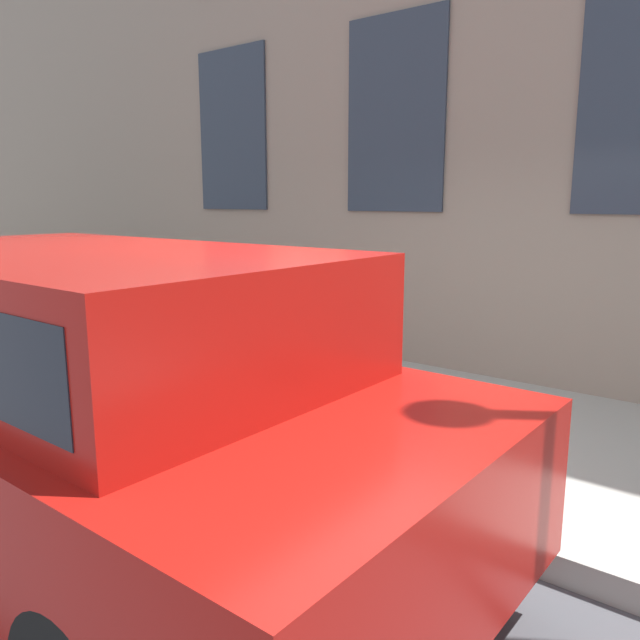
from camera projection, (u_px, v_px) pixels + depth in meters
The scene contains 5 objects.
ground_plane at pixel (316, 496), 4.24m from camera, with size 80.00×80.00×0.00m, color #47474C.
sidewalk at pixel (423, 424), 5.36m from camera, with size 2.95×60.00×0.17m.
fire_hydrant at pixel (321, 383), 4.90m from camera, with size 0.32×0.43×0.77m.
person at pixel (319, 324), 5.44m from camera, with size 0.30×0.20×1.24m.
parked_truck_red_near at pixel (77, 377), 3.56m from camera, with size 1.99×4.98×1.72m.
Camera 1 is at (-3.06, -2.47, 1.98)m, focal length 35.00 mm.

